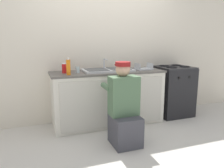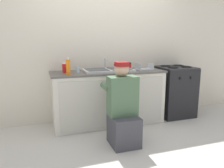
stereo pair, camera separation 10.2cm
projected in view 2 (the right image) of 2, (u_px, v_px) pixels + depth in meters
The scene contains 12 objects.
ground_plane at pixel (114, 129), 3.44m from camera, with size 12.00×12.00×0.00m, color beige.
back_wall at pixel (102, 48), 3.80m from camera, with size 6.00×0.10×2.50m, color beige.
counter_cabinet at pixel (108, 98), 3.63m from camera, with size 1.79×0.62×0.85m.
countertop at pixel (108, 72), 3.55m from camera, with size 1.83×0.62×0.03m, color #5B5651.
sink_double_basin at pixel (108, 70), 3.54m from camera, with size 0.80×0.44×0.19m.
stove_range at pixel (174, 91), 4.02m from camera, with size 0.61×0.62×0.92m.
plumber_person at pixel (123, 111), 2.89m from camera, with size 0.42×0.61×1.10m.
soap_bottle_orange at pixel (68, 67), 3.14m from camera, with size 0.06×0.06×0.25m.
water_glass at pixel (78, 70), 3.35m from camera, with size 0.06×0.06×0.10m.
spice_bottle_red at pixel (130, 66), 3.85m from camera, with size 0.04×0.04×0.10m.
soda_cup_red at pixel (65, 68), 3.33m from camera, with size 0.08×0.08×0.15m.
dish_rack_tray at pixel (144, 68), 3.70m from camera, with size 0.28×0.22×0.11m.
Camera 2 is at (-1.04, -3.06, 1.38)m, focal length 35.00 mm.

